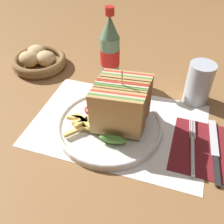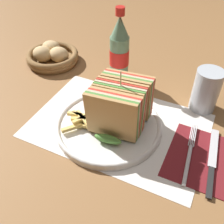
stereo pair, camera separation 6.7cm
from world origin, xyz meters
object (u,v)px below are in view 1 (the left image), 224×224
Objects in this scene: knife at (215,150)px; bread_basket at (39,60)px; club_sandwich at (122,106)px; glass_near at (199,83)px; coke_bottle_near at (110,51)px; plate_main at (110,126)px; fork at (193,149)px.

knife is 0.62m from bread_basket.
glass_near is (0.17, 0.18, -0.02)m from club_sandwich.
coke_bottle_near reaches higher than glass_near.
bread_basket reaches higher than plate_main.
plate_main is 1.44× the size of fork.
glass_near is 0.52m from bread_basket.
glass_near is 0.67× the size of bread_basket.
club_sandwich is at bearing -30.05° from bread_basket.
fork is at bearing -86.84° from glass_near.
bread_basket is (-0.52, 0.02, -0.04)m from glass_near.
knife is at bearing -1.40° from club_sandwich.
glass_near reaches higher than plate_main.
plate_main is 0.39m from bread_basket.
coke_bottle_near is at bearing 2.02° from bread_basket.
plate_main is 1.51× the size of bread_basket.
bread_basket is at bearing 177.36° from glass_near.
club_sandwich is 0.24m from coke_bottle_near.
plate_main reaches higher than fork.
coke_bottle_near is (-0.07, 0.22, 0.09)m from plate_main.
coke_bottle_near is at bearing 115.35° from club_sandwich.
knife is (0.05, 0.02, -0.00)m from fork.
club_sandwich is at bearing -64.65° from coke_bottle_near.
plate_main is at bearing 170.70° from fork.
plate_main is 1.70× the size of club_sandwich.
coke_bottle_near is at bearing 141.23° from knife.
bread_basket is (-0.53, 0.23, 0.02)m from fork.
bread_basket is (-0.32, 0.21, 0.01)m from plate_main.
club_sandwich is 0.41m from bread_basket.
bread_basket reaches higher than knife.
glass_near is at bearing 87.68° from fork.
bread_basket reaches higher than fork.
bread_basket is (-0.58, 0.21, 0.02)m from knife.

